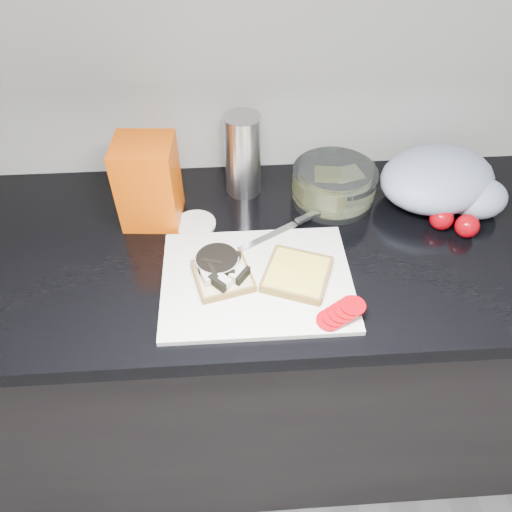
{
  "coord_description": "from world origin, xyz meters",
  "views": [
    {
      "loc": [
        -0.17,
        0.37,
        1.7
      ],
      "look_at": [
        -0.12,
        1.11,
        0.95
      ],
      "focal_mm": 35.0,
      "sensor_mm": 36.0,
      "label": 1
    }
  ],
  "objects": [
    {
      "name": "whole_tomatoes",
      "position": [
        0.35,
        1.21,
        0.93
      ],
      "size": [
        0.11,
        0.09,
        0.06
      ],
      "rotation": [
        0.0,
        0.0,
        -0.21
      ],
      "color": "#9F030B",
      "rests_on": "countertop"
    },
    {
      "name": "cutting_board",
      "position": [
        -0.12,
        1.08,
        0.91
      ],
      "size": [
        0.4,
        0.3,
        0.01
      ],
      "primitive_type": "cube",
      "color": "white",
      "rests_on": "countertop"
    },
    {
      "name": "seed_tub",
      "position": [
        -0.2,
        1.11,
        0.93
      ],
      "size": [
        0.09,
        0.09,
        0.05
      ],
      "color": "#9EA3A3",
      "rests_on": "countertop"
    },
    {
      "name": "knife",
      "position": [
        -0.03,
        1.24,
        0.92
      ],
      "size": [
        0.21,
        0.13,
        0.01
      ],
      "rotation": [
        0.0,
        0.0,
        0.53
      ],
      "color": "#B5B5B9",
      "rests_on": "cutting_board"
    },
    {
      "name": "tub_lid",
      "position": [
        -0.25,
        1.27,
        0.9
      ],
      "size": [
        0.1,
        0.1,
        0.01
      ],
      "primitive_type": "cylinder",
      "rotation": [
        0.0,
        0.0,
        0.01
      ],
      "color": "white",
      "rests_on": "countertop"
    },
    {
      "name": "countertop",
      "position": [
        0.0,
        1.2,
        0.88
      ],
      "size": [
        3.5,
        0.64,
        0.04
      ],
      "primitive_type": "cube",
      "color": "black",
      "rests_on": "base_cabinet"
    },
    {
      "name": "tomato_slices",
      "position": [
        0.04,
        0.96,
        0.92
      ],
      "size": [
        0.11,
        0.08,
        0.02
      ],
      "rotation": [
        0.0,
        0.0,
        -0.06
      ],
      "color": "#9F030B",
      "rests_on": "cutting_board"
    },
    {
      "name": "steel_canister",
      "position": [
        -0.13,
        1.4,
        1.0
      ],
      "size": [
        0.09,
        0.09,
        0.21
      ],
      "primitive_type": "cylinder",
      "color": "#B0B0B5",
      "rests_on": "countertop"
    },
    {
      "name": "bread_bag",
      "position": [
        -0.35,
        1.3,
        1.0
      ],
      "size": [
        0.14,
        0.13,
        0.21
      ],
      "primitive_type": "cube",
      "rotation": [
        0.0,
        0.0,
        -0.08
      ],
      "color": "#DF4303",
      "rests_on": "countertop"
    },
    {
      "name": "grocery_bag",
      "position": [
        0.35,
        1.32,
        0.96
      ],
      "size": [
        0.34,
        0.3,
        0.13
      ],
      "rotation": [
        0.0,
        0.0,
        0.28
      ],
      "color": "#9AA4BE",
      "rests_on": "countertop"
    },
    {
      "name": "bread_left",
      "position": [
        -0.19,
        1.08,
        0.92
      ],
      "size": [
        0.15,
        0.15,
        0.04
      ],
      "rotation": [
        0.0,
        0.0,
        0.25
      ],
      "color": "#C5B78B",
      "rests_on": "cutting_board"
    },
    {
      "name": "bread_right",
      "position": [
        -0.04,
        1.07,
        0.92
      ],
      "size": [
        0.17,
        0.17,
        0.02
      ],
      "rotation": [
        0.0,
        0.0,
        -0.37
      ],
      "color": "#C5B78B",
      "rests_on": "cutting_board"
    },
    {
      "name": "base_cabinet",
      "position": [
        0.0,
        1.2,
        0.43
      ],
      "size": [
        3.5,
        0.6,
        0.86
      ],
      "primitive_type": "cube",
      "color": "black",
      "rests_on": "ground"
    },
    {
      "name": "glass_bowl",
      "position": [
        0.09,
        1.35,
        0.94
      ],
      "size": [
        0.21,
        0.21,
        0.09
      ],
      "rotation": [
        0.0,
        0.0,
        -0.12
      ],
      "color": "silver",
      "rests_on": "countertop"
    }
  ]
}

